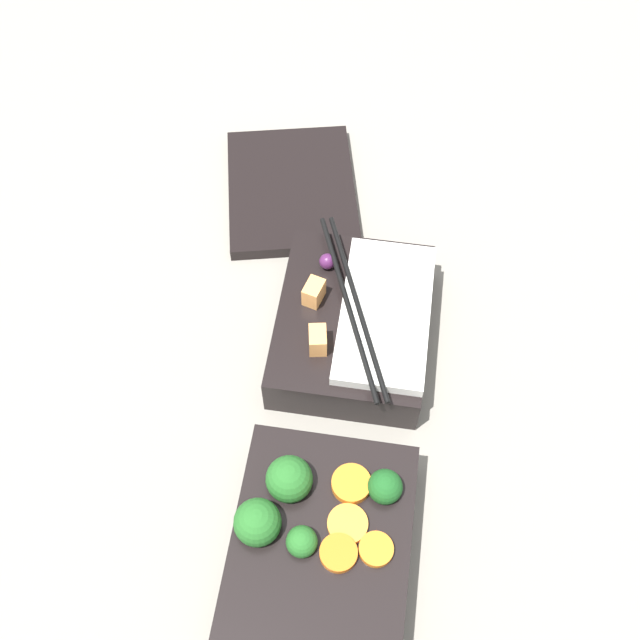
% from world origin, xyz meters
% --- Properties ---
extents(ground_plane, '(3.00, 3.00, 0.00)m').
position_xyz_m(ground_plane, '(0.00, 0.00, 0.00)').
color(ground_plane, gray).
extents(bento_tray_vegetable, '(0.19, 0.15, 0.08)m').
position_xyz_m(bento_tray_vegetable, '(-0.10, -0.00, 0.03)').
color(bento_tray_vegetable, black).
rests_on(bento_tray_vegetable, ground_plane).
extents(bento_tray_rice, '(0.21, 0.15, 0.07)m').
position_xyz_m(bento_tray_rice, '(0.12, -0.01, 0.03)').
color(bento_tray_rice, black).
rests_on(bento_tray_rice, ground_plane).
extents(bento_lid, '(0.21, 0.18, 0.02)m').
position_xyz_m(bento_lid, '(0.30, 0.09, 0.01)').
color(bento_lid, black).
rests_on(bento_lid, ground_plane).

